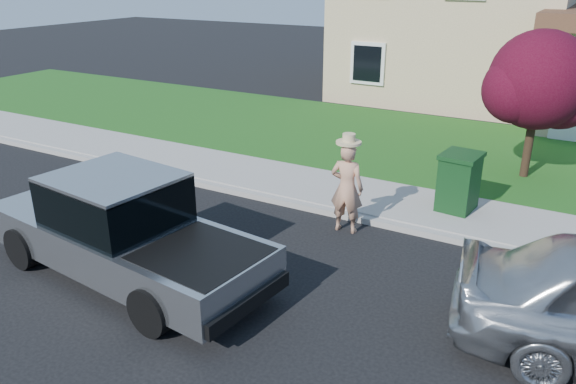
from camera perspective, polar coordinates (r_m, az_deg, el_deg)
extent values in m
plane|color=black|center=(9.95, -7.79, -7.16)|extent=(80.00, 80.00, 0.00)
cube|color=gray|center=(11.69, 4.72, -2.12)|extent=(40.00, 0.20, 0.12)
cube|color=gray|center=(12.62, 6.84, -0.29)|extent=(40.00, 2.00, 0.15)
cube|color=#1B4D16|center=(16.66, 12.95, 4.68)|extent=(40.00, 7.00, 0.10)
cube|color=tan|center=(24.51, 17.48, 17.09)|extent=(8.00, 9.00, 6.40)
cube|color=black|center=(20.99, 8.09, 12.81)|extent=(1.30, 0.10, 1.50)
cylinder|color=black|center=(10.59, -25.32, -5.13)|extent=(0.75, 0.35, 0.73)
cylinder|color=black|center=(11.36, -18.10, -2.25)|extent=(0.75, 0.35, 0.73)
cylinder|color=black|center=(8.17, -13.71, -11.63)|extent=(0.75, 0.35, 0.73)
cylinder|color=black|center=(9.15, -5.78, -7.19)|extent=(0.75, 0.35, 0.73)
cube|color=#A3A7AA|center=(9.56, -16.19, -4.90)|extent=(5.35, 2.39, 0.65)
cube|color=black|center=(9.38, -17.15, -0.88)|extent=(2.09, 1.89, 0.77)
cube|color=#A3A7AA|center=(9.25, -17.42, 1.41)|extent=(2.09, 1.89, 0.07)
cube|color=black|center=(8.24, -8.83, -6.30)|extent=(1.80, 1.72, 0.05)
cube|color=black|center=(11.65, -24.21, -1.80)|extent=(0.30, 1.73, 0.36)
cube|color=black|center=(7.95, -3.94, -11.20)|extent=(0.30, 1.73, 0.23)
cube|color=black|center=(10.51, -15.34, 1.22)|extent=(0.13, 0.21, 0.16)
imported|color=tan|center=(10.74, 6.00, 0.41)|extent=(0.68, 0.48, 1.78)
cylinder|color=#D0B885|center=(10.44, 6.19, 5.10)|extent=(0.48, 0.48, 0.05)
cylinder|color=#D0B885|center=(10.42, 6.21, 5.47)|extent=(0.24, 0.24, 0.17)
cylinder|color=black|center=(14.55, 23.24, 4.45)|extent=(0.20, 0.20, 1.58)
sphere|color=#440E1D|center=(14.22, 24.16, 10.34)|extent=(2.27, 2.27, 2.27)
sphere|color=#440E1D|center=(14.52, 26.06, 9.04)|extent=(1.68, 1.68, 1.68)
sphere|color=#440E1D|center=(14.00, 22.28, 9.64)|extent=(1.58, 1.58, 1.58)
cube|color=black|center=(11.94, 16.94, 0.82)|extent=(0.74, 0.84, 1.11)
cube|color=black|center=(11.75, 17.26, 3.54)|extent=(0.82, 0.92, 0.09)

